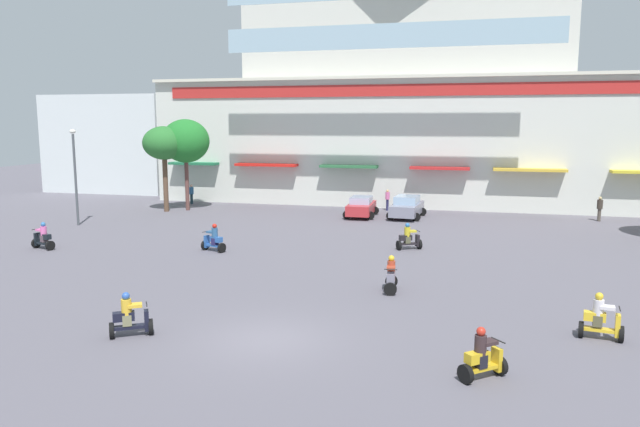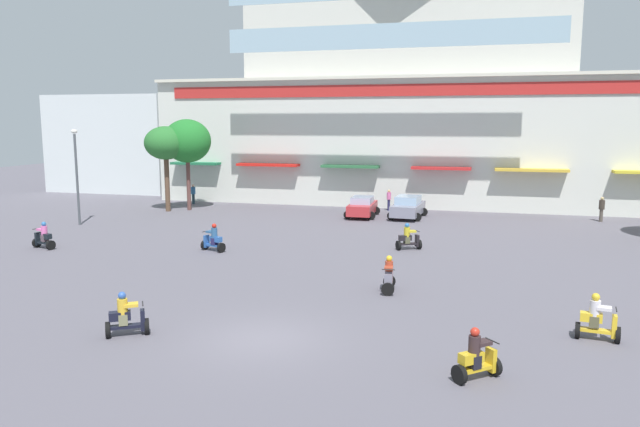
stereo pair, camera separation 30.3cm
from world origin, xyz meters
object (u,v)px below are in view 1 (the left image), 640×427
plaza_tree_0 (164,144)px  scooter_rider_2 (391,276)px  scooter_rider_4 (43,238)px  scooter_rider_7 (409,239)px  parked_car_0 (361,207)px  scooter_rider_1 (214,240)px  plaza_tree_2 (186,141)px  pedestrian_2 (600,207)px  pedestrian_1 (191,193)px  scooter_rider_5 (130,318)px  scooter_rider_8 (483,358)px  pedestrian_0 (387,199)px  scooter_rider_0 (601,320)px  streetlamp_near (75,169)px  parked_car_1 (407,207)px

plaza_tree_0 → scooter_rider_2: (19.81, -17.63, -4.56)m
scooter_rider_2 → plaza_tree_0: bearing=138.3°
scooter_rider_4 → scooter_rider_7: (19.20, 4.88, -0.03)m
parked_car_0 → scooter_rider_1: 14.64m
scooter_rider_7 → plaza_tree_2: bearing=150.5°
plaza_tree_0 → scooter_rider_4: (0.42, -14.24, -4.55)m
parked_car_0 → pedestrian_2: pedestrian_2 is taller
plaza_tree_2 → scooter_rider_7: 21.62m
pedestrian_2 → scooter_rider_4: bearing=-150.4°
scooter_rider_1 → pedestrian_1: 19.32m
scooter_rider_5 → scooter_rider_8: size_ratio=1.00×
plaza_tree_0 → scooter_rider_7: 22.22m
scooter_rider_1 → parked_car_0: bearing=68.3°
scooter_rider_1 → scooter_rider_2: (10.20, -5.20, -0.00)m
scooter_rider_8 → pedestrian_0: pedestrian_0 is taller
scooter_rider_7 → pedestrian_2: bearing=47.2°
parked_car_0 → pedestrian_0: (1.38, 3.64, 0.19)m
scooter_rider_0 → streetlamp_near: streetlamp_near is taller
scooter_rider_4 → pedestrian_1: 18.55m
plaza_tree_0 → parked_car_1: size_ratio=1.52×
scooter_rider_0 → plaza_tree_0: bearing=141.5°
scooter_rider_5 → streetlamp_near: streetlamp_near is taller
scooter_rider_5 → scooter_rider_4: bearing=138.2°
plaza_tree_0 → scooter_rider_8: (23.36, -25.49, -4.57)m
scooter_rider_8 → plaza_tree_0: bearing=132.5°
plaza_tree_2 → scooter_rider_5: (11.15, -26.01, -4.74)m
plaza_tree_0 → scooter_rider_8: size_ratio=4.41×
pedestrian_0 → pedestrian_1: pedestrian_1 is taller
plaza_tree_2 → pedestrian_0: 16.22m
pedestrian_1 → scooter_rider_1: bearing=-60.1°
scooter_rider_1 → pedestrian_2: (21.79, 15.79, 0.36)m
plaza_tree_2 → pedestrian_2: plaza_tree_2 is taller
plaza_tree_2 → scooter_rider_1: (8.34, -13.47, -4.73)m
pedestrian_0 → scooter_rider_2: bearing=-81.4°
parked_car_1 → scooter_rider_8: 27.44m
scooter_rider_4 → scooter_rider_7: bearing=14.3°
scooter_rider_2 → pedestrian_1: bearing=132.1°
plaza_tree_0 → parked_car_1: bearing=4.6°
scooter_rider_7 → scooter_rider_1: bearing=-162.9°
streetlamp_near → plaza_tree_0: bearing=69.8°
plaza_tree_2 → scooter_rider_5: plaza_tree_2 is taller
streetlamp_near → scooter_rider_8: bearing=-35.3°
plaza_tree_0 → scooter_rider_0: bearing=-38.5°
scooter_rider_0 → scooter_rider_8: scooter_rider_0 is taller
scooter_rider_0 → scooter_rider_2: (-7.20, 3.83, -0.03)m
plaza_tree_2 → pedestrian_0: size_ratio=4.32×
scooter_rider_2 → scooter_rider_7: 8.28m
scooter_rider_0 → scooter_rider_4: size_ratio=1.02×
scooter_rider_8 → pedestrian_2: (8.04, 28.85, 0.38)m
scooter_rider_0 → scooter_rider_2: scooter_rider_0 is taller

